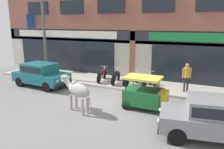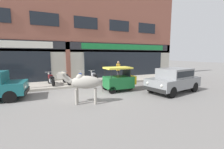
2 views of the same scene
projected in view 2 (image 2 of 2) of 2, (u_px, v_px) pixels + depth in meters
The scene contains 11 objects.
ground_plane at pixel (83, 96), 8.39m from camera, with size 90.00×90.00×0.00m, color slate.
sidewalk at pixel (72, 83), 11.65m from camera, with size 19.00×2.86×0.15m, color #A8A093.
shop_building at pixel (67, 35), 12.66m from camera, with size 23.00×1.40×8.39m.
cow at pixel (84, 83), 6.92m from camera, with size 2.05×1.07×1.61m.
car_1 at pixel (174, 79), 9.17m from camera, with size 3.79×2.17×1.46m.
auto_rickshaw at pixel (119, 81), 9.48m from camera, with size 2.00×1.19×1.52m.
motorcycle_0 at pixel (51, 79), 10.68m from camera, with size 0.57×1.80×0.88m.
motorcycle_1 at pixel (66, 79), 11.06m from camera, with size 0.52×1.81×0.88m.
motorcycle_2 at pixel (80, 78), 11.53m from camera, with size 0.68×1.78×0.88m.
motorcycle_3 at pixel (94, 77), 11.84m from camera, with size 0.52×1.81×0.88m.
pedestrian at pixel (118, 68), 12.72m from camera, with size 0.45×0.32×1.60m.
Camera 2 is at (-1.96, -8.09, 2.28)m, focal length 24.00 mm.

